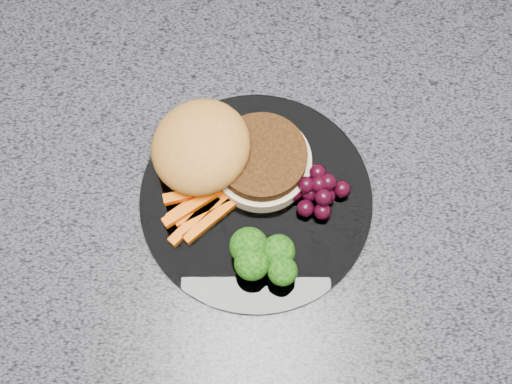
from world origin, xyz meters
TOP-DOWN VIEW (x-y plane):
  - island_cabinet at (0.00, 0.00)m, footprint 1.20×0.60m
  - countertop at (0.00, 0.00)m, footprint 1.20×0.60m
  - plate at (-0.05, -0.08)m, footprint 0.26×0.26m
  - burger at (-0.09, -0.04)m, footprint 0.20×0.14m
  - carrot_sticks at (-0.11, -0.09)m, footprint 0.08×0.08m
  - broccoli at (-0.04, -0.15)m, footprint 0.07×0.06m
  - grape_bunch at (0.02, -0.08)m, footprint 0.07×0.06m

SIDE VIEW (x-z plane):
  - island_cabinet at x=0.00m, z-range 0.00..0.86m
  - countertop at x=0.00m, z-range 0.86..0.90m
  - plate at x=-0.05m, z-range 0.90..0.91m
  - carrot_sticks at x=-0.11m, z-range 0.90..0.92m
  - grape_bunch at x=0.02m, z-range 0.90..0.94m
  - burger at x=-0.09m, z-range 0.90..0.96m
  - broccoli at x=-0.04m, z-range 0.91..0.96m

